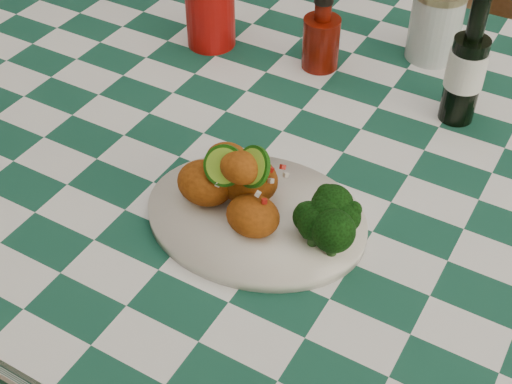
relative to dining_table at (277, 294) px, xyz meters
The scene contains 9 objects.
dining_table is the anchor object (origin of this frame).
plate 0.45m from the dining_table, 71.66° to the right, with size 0.30×0.23×0.02m, color silver, non-canonical shape.
fried_chicken_pile 0.50m from the dining_table, 76.36° to the right, with size 0.15×0.11×0.09m, color #9D480F, non-canonical shape.
broccoli_side 0.50m from the dining_table, 48.44° to the right, with size 0.09×0.09×0.07m, color black, non-canonical shape.
red_tumbler 0.55m from the dining_table, 145.04° to the left, with size 0.09×0.09×0.15m, color #9D0B08.
ketchup_bottle 0.50m from the dining_table, 99.62° to the left, with size 0.06×0.06×0.13m, color #5C0D04, non-canonical shape.
mason_jar 0.57m from the dining_table, 69.11° to the left, with size 0.09×0.09×0.13m, color #B2BCBA, non-canonical shape.
beer_bottle 0.57m from the dining_table, 37.50° to the left, with size 0.06×0.06×0.21m, color black, non-canonical shape.
wooden_chair_left 0.82m from the dining_table, 114.82° to the left, with size 0.42×0.44×0.91m, color #472814, non-canonical shape.
Camera 1 is at (0.40, -0.77, 1.46)m, focal length 50.00 mm.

